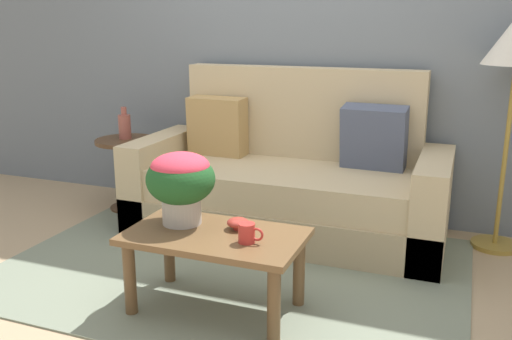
{
  "coord_description": "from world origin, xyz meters",
  "views": [
    {
      "loc": [
        1.24,
        -2.81,
        1.44
      ],
      "look_at": [
        0.12,
        0.1,
        0.6
      ],
      "focal_mm": 39.1,
      "sensor_mm": 36.0,
      "label": 1
    }
  ],
  "objects_px": {
    "side_table": "(127,161)",
    "table_vase": "(125,126)",
    "couch": "(288,183)",
    "coffee_table": "(215,248)",
    "coffee_mug": "(247,233)",
    "snack_bowl": "(238,223)",
    "potted_plant": "(181,180)"
  },
  "relations": [
    {
      "from": "snack_bowl",
      "to": "table_vase",
      "type": "bearing_deg",
      "value": 141.5
    },
    {
      "from": "coffee_mug",
      "to": "side_table",
      "type": "bearing_deg",
      "value": 140.26
    },
    {
      "from": "side_table",
      "to": "potted_plant",
      "type": "xyz_separation_m",
      "value": [
        1.09,
        -1.13,
        0.27
      ]
    },
    {
      "from": "couch",
      "to": "coffee_mug",
      "type": "relative_size",
      "value": 17.0
    },
    {
      "from": "side_table",
      "to": "snack_bowl",
      "type": "xyz_separation_m",
      "value": [
        1.4,
        -1.11,
        0.06
      ]
    },
    {
      "from": "coffee_table",
      "to": "side_table",
      "type": "height_order",
      "value": "side_table"
    },
    {
      "from": "coffee_table",
      "to": "coffee_mug",
      "type": "relative_size",
      "value": 7.04
    },
    {
      "from": "couch",
      "to": "coffee_mug",
      "type": "distance_m",
      "value": 1.3
    },
    {
      "from": "coffee_table",
      "to": "snack_bowl",
      "type": "distance_m",
      "value": 0.17
    },
    {
      "from": "side_table",
      "to": "table_vase",
      "type": "relative_size",
      "value": 2.3
    },
    {
      "from": "snack_bowl",
      "to": "table_vase",
      "type": "distance_m",
      "value": 1.81
    },
    {
      "from": "couch",
      "to": "coffee_table",
      "type": "distance_m",
      "value": 1.22
    },
    {
      "from": "snack_bowl",
      "to": "potted_plant",
      "type": "bearing_deg",
      "value": -175.69
    },
    {
      "from": "coffee_table",
      "to": "table_vase",
      "type": "xyz_separation_m",
      "value": [
        -1.33,
        1.21,
        0.32
      ]
    },
    {
      "from": "snack_bowl",
      "to": "coffee_mug",
      "type": "bearing_deg",
      "value": -52.82
    },
    {
      "from": "couch",
      "to": "snack_bowl",
      "type": "xyz_separation_m",
      "value": [
        0.09,
        -1.13,
        0.11
      ]
    },
    {
      "from": "side_table",
      "to": "potted_plant",
      "type": "distance_m",
      "value": 1.59
    },
    {
      "from": "coffee_table",
      "to": "potted_plant",
      "type": "xyz_separation_m",
      "value": [
        -0.22,
        0.07,
        0.31
      ]
    },
    {
      "from": "side_table",
      "to": "snack_bowl",
      "type": "bearing_deg",
      "value": -38.4
    },
    {
      "from": "coffee_mug",
      "to": "table_vase",
      "type": "height_order",
      "value": "table_vase"
    },
    {
      "from": "coffee_table",
      "to": "coffee_mug",
      "type": "height_order",
      "value": "coffee_mug"
    },
    {
      "from": "side_table",
      "to": "coffee_mug",
      "type": "relative_size",
      "value": 4.5
    },
    {
      "from": "couch",
      "to": "snack_bowl",
      "type": "distance_m",
      "value": 1.14
    },
    {
      "from": "couch",
      "to": "potted_plant",
      "type": "bearing_deg",
      "value": -100.4
    },
    {
      "from": "couch",
      "to": "side_table",
      "type": "bearing_deg",
      "value": -179.09
    },
    {
      "from": "couch",
      "to": "side_table",
      "type": "relative_size",
      "value": 3.78
    },
    {
      "from": "couch",
      "to": "side_table",
      "type": "xyz_separation_m",
      "value": [
        -1.3,
        -0.02,
        0.05
      ]
    },
    {
      "from": "side_table",
      "to": "coffee_mug",
      "type": "distance_m",
      "value": 1.96
    },
    {
      "from": "coffee_mug",
      "to": "couch",
      "type": "bearing_deg",
      "value": 99.12
    },
    {
      "from": "coffee_table",
      "to": "table_vase",
      "type": "relative_size",
      "value": 3.6
    },
    {
      "from": "side_table",
      "to": "potted_plant",
      "type": "height_order",
      "value": "potted_plant"
    },
    {
      "from": "couch",
      "to": "table_vase",
      "type": "xyz_separation_m",
      "value": [
        -1.32,
        -0.01,
        0.32
      ]
    }
  ]
}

